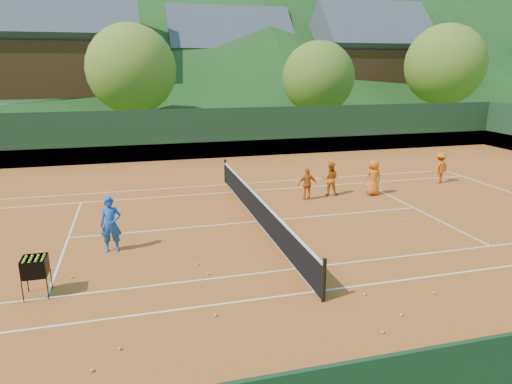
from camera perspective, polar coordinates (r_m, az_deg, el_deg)
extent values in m
plane|color=#35571B|center=(16.47, 0.22, -3.77)|extent=(400.00, 400.00, 0.00)
cube|color=#AF521C|center=(16.47, 0.22, -3.73)|extent=(40.00, 24.00, 0.02)
imported|color=#1B4FB2|center=(14.28, -17.69, -3.89)|extent=(0.65, 0.45, 1.71)
imported|color=orange|center=(19.89, 9.26, 1.65)|extent=(0.87, 0.79, 1.45)
imported|color=#D56112|center=(19.07, 6.45, 0.99)|extent=(0.81, 0.40, 1.34)
imported|color=orange|center=(20.27, 14.46, 1.78)|extent=(0.81, 0.57, 1.56)
imported|color=orange|center=(23.39, 22.01, 2.85)|extent=(1.07, 0.77, 1.49)
sphere|color=#C8E526|center=(13.15, -22.01, -9.86)|extent=(0.07, 0.07, 0.07)
sphere|color=#C8E526|center=(12.92, 7.23, -9.23)|extent=(0.07, 0.07, 0.07)
sphere|color=#C8E526|center=(9.07, 11.43, -21.25)|extent=(0.07, 0.07, 0.07)
sphere|color=#C8E526|center=(10.33, 15.56, -16.52)|extent=(0.07, 0.07, 0.07)
sphere|color=#C8E526|center=(10.26, 26.90, -18.01)|extent=(0.07, 0.07, 0.07)
sphere|color=#C8E526|center=(9.88, -16.66, -18.24)|extent=(0.07, 0.07, 0.07)
sphere|color=#C8E526|center=(15.98, 8.05, -4.33)|extent=(0.07, 0.07, 0.07)
sphere|color=#C8E526|center=(14.06, 3.22, -7.03)|extent=(0.07, 0.07, 0.07)
sphere|color=#C8E526|center=(12.48, -5.99, -10.13)|extent=(0.07, 0.07, 0.07)
sphere|color=#C8E526|center=(10.59, -5.09, -15.10)|extent=(0.07, 0.07, 0.07)
sphere|color=#C8E526|center=(17.39, 17.88, -3.30)|extent=(0.07, 0.07, 0.07)
sphere|color=#C8E526|center=(11.06, 17.72, -14.41)|extent=(0.07, 0.07, 0.07)
sphere|color=#C8E526|center=(13.06, -7.35, -8.96)|extent=(0.07, 0.07, 0.07)
sphere|color=#C8E526|center=(11.71, 13.41, -12.30)|extent=(0.07, 0.07, 0.07)
sphere|color=#C8E526|center=(9.68, 18.46, -19.17)|extent=(0.07, 0.07, 0.07)
sphere|color=#C8E526|center=(17.44, 21.97, -3.64)|extent=(0.07, 0.07, 0.07)
sphere|color=#C8E526|center=(12.27, 21.36, -11.66)|extent=(0.07, 0.07, 0.07)
sphere|color=#C8E526|center=(9.45, -19.79, -20.23)|extent=(0.07, 0.07, 0.07)
cube|color=white|center=(11.68, 7.41, -12.24)|extent=(23.77, 0.06, 0.00)
cube|color=white|center=(21.58, -3.58, 0.95)|extent=(23.77, 0.06, 0.00)
cube|color=white|center=(12.82, 5.08, -9.53)|extent=(23.77, 0.06, 0.00)
cube|color=white|center=(20.28, -2.81, 0.01)|extent=(23.77, 0.06, 0.00)
cube|color=white|center=(16.13, -22.42, -5.33)|extent=(0.06, 8.23, 0.00)
cube|color=white|center=(19.07, 19.13, -1.86)|extent=(0.06, 8.23, 0.00)
cube|color=white|center=(16.46, 0.22, -3.69)|extent=(12.80, 0.06, 0.00)
cube|color=white|center=(16.46, 0.22, -3.69)|extent=(0.06, 10.97, 0.00)
cube|color=black|center=(16.32, 0.22, -2.21)|extent=(0.03, 11.97, 0.90)
cube|color=white|center=(16.18, 0.22, -0.62)|extent=(0.05, 11.97, 0.06)
cylinder|color=black|center=(11.02, 8.50, -10.87)|extent=(0.10, 0.10, 1.10)
cylinder|color=black|center=(21.93, -3.86, 2.65)|extent=(0.10, 0.10, 1.10)
cube|color=black|center=(27.59, -6.34, 7.25)|extent=(40.00, 0.05, 3.00)
cube|color=#1A5C26|center=(27.75, -6.28, 5.21)|extent=(40.40, 0.05, 1.00)
cylinder|color=black|center=(12.29, -27.16, -11.06)|extent=(0.02, 0.02, 0.55)
cylinder|color=black|center=(12.17, -24.59, -10.98)|extent=(0.02, 0.02, 0.55)
cylinder|color=black|center=(12.77, -26.66, -9.99)|extent=(0.02, 0.02, 0.55)
cylinder|color=black|center=(12.66, -24.20, -9.90)|extent=(0.02, 0.02, 0.55)
cube|color=black|center=(12.36, -25.80, -9.32)|extent=(0.55, 0.55, 0.02)
cube|color=black|center=(12.03, -26.16, -8.88)|extent=(0.55, 0.02, 0.45)
cube|color=black|center=(12.52, -25.70, -7.87)|extent=(0.55, 0.02, 0.45)
cube|color=black|center=(12.33, -27.19, -8.41)|extent=(0.02, 0.55, 0.45)
cube|color=black|center=(12.22, -24.65, -8.31)|extent=(0.02, 0.55, 0.45)
sphere|color=#CCE526|center=(12.06, -27.17, -7.95)|extent=(0.07, 0.07, 0.07)
sphere|color=#CCE526|center=(12.19, -27.04, -7.70)|extent=(0.07, 0.07, 0.07)
sphere|color=#CCE526|center=(12.31, -26.91, -7.46)|extent=(0.07, 0.07, 0.07)
sphere|color=#CCE526|center=(12.43, -26.79, -7.22)|extent=(0.07, 0.07, 0.07)
sphere|color=#CCE526|center=(12.03, -26.53, -7.93)|extent=(0.07, 0.07, 0.07)
sphere|color=#CCE526|center=(12.16, -26.41, -7.68)|extent=(0.07, 0.07, 0.07)
sphere|color=#CCE526|center=(12.28, -26.29, -7.43)|extent=(0.07, 0.07, 0.07)
sphere|color=#CCE526|center=(12.40, -26.17, -7.19)|extent=(0.07, 0.07, 0.07)
sphere|color=#CCE526|center=(12.00, -25.89, -7.90)|extent=(0.07, 0.07, 0.07)
sphere|color=#CCE526|center=(12.13, -25.77, -7.65)|extent=(0.07, 0.07, 0.07)
sphere|color=#CCE526|center=(12.25, -25.66, -7.41)|extent=(0.07, 0.07, 0.07)
sphere|color=#CCE526|center=(12.38, -25.55, -7.17)|extent=(0.07, 0.07, 0.07)
sphere|color=#CCE526|center=(11.98, -25.24, -7.87)|extent=(0.07, 0.07, 0.07)
sphere|color=#CCE526|center=(12.10, -25.13, -7.62)|extent=(0.07, 0.07, 0.07)
sphere|color=#CCE526|center=(12.22, -25.03, -7.38)|extent=(0.07, 0.07, 0.07)
sphere|color=#CCE526|center=(12.35, -24.92, -7.14)|extent=(0.07, 0.07, 0.07)
cube|color=beige|center=(45.58, -22.64, 9.30)|extent=(12.00, 9.00, 2.88)
cube|color=#38200F|center=(45.40, -23.13, 13.91)|extent=(12.24, 9.18, 4.48)
cube|color=#42424A|center=(45.47, -23.52, 17.47)|extent=(13.80, 9.93, 9.93)
cube|color=beige|center=(50.20, -3.34, 10.70)|extent=(11.00, 8.00, 2.52)
cube|color=#36200E|center=(50.04, -3.40, 14.38)|extent=(11.22, 8.16, 3.92)
cube|color=#42434A|center=(50.06, -3.45, 17.31)|extent=(12.65, 8.82, 8.82)
cube|color=beige|center=(51.20, 13.42, 10.51)|extent=(10.00, 8.00, 2.70)
cube|color=#331D0E|center=(51.04, 13.67, 14.37)|extent=(10.20, 8.16, 4.20)
cube|color=#43434B|center=(51.08, 13.87, 17.39)|extent=(11.50, 8.82, 8.82)
cylinder|color=#412B1A|center=(35.24, -14.87, 8.48)|extent=(0.36, 0.36, 2.88)
sphere|color=#507A20|center=(35.01, -15.30, 14.59)|extent=(6.40, 6.40, 6.40)
cylinder|color=#3E2718|center=(37.03, 7.61, 8.89)|extent=(0.36, 0.36, 2.52)
sphere|color=#436C1C|center=(36.81, 7.79, 13.99)|extent=(5.60, 5.60, 5.60)
cylinder|color=#3D2618|center=(43.81, 21.98, 9.28)|extent=(0.36, 0.36, 3.06)
sphere|color=#49721E|center=(43.64, 22.52, 14.49)|extent=(6.80, 6.80, 6.80)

